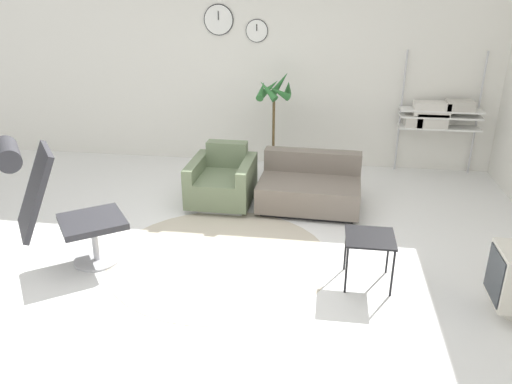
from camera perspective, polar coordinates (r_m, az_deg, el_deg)
name	(u,v)px	position (r m, az deg, el deg)	size (l,w,h in m)	color
ground_plane	(231,253)	(5.00, -2.85, -6.97)	(12.00, 12.00, 0.00)	white
wall_back	(268,67)	(7.28, 1.39, 14.11)	(12.00, 0.09, 2.80)	silver
round_rug	(220,257)	(4.93, -4.17, -7.46)	(2.16, 2.16, 0.01)	#BCB29E
lounge_chair	(51,196)	(4.76, -22.40, -0.45)	(1.09, 1.00, 1.27)	#BCBCC1
armchair_red	(222,182)	(6.06, -3.85, 1.12)	(0.75, 0.85, 0.68)	silver
couch_low	(310,188)	(5.98, 6.16, 0.42)	(1.21, 0.89, 0.61)	black
side_table	(370,242)	(4.45, 12.87, -5.56)	(0.42, 0.42, 0.46)	black
potted_plant	(274,124)	(6.78, 2.08, 7.80)	(0.49, 0.48, 1.45)	#333338
shelf_unit	(436,115)	(7.25, 19.84, 8.33)	(1.08, 0.28, 1.68)	#BCBCC1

